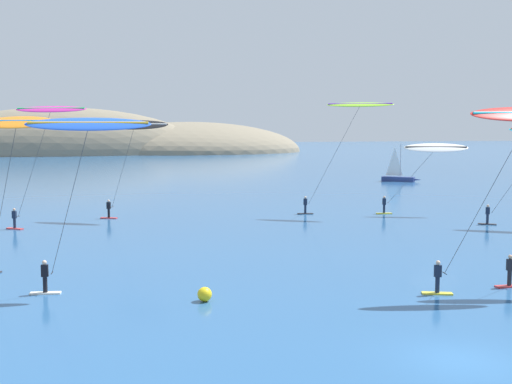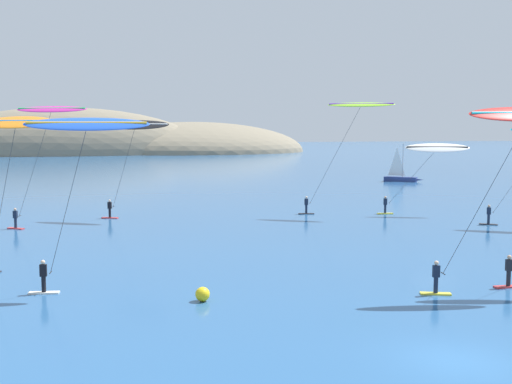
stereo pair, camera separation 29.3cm
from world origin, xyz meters
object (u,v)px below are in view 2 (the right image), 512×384
Objects in this scene: kitesurfer_black at (134,130)px; kitesurfer_orange at (14,134)px; sailboat_near at (403,177)px; kitesurfer_white at (433,152)px; kitesurfer_blue at (83,138)px; kitesurfer_lime at (356,113)px; kitesurfer_magenta at (48,119)px; marker_buoy at (203,294)px.

kitesurfer_black is 21.51m from kitesurfer_orange.
kitesurfer_white reaches higher than sailboat_near.
kitesurfer_orange is (-4.07, 4.93, 0.15)m from kitesurfer_blue.
kitesurfer_white is at bearing -5.63° from kitesurfer_lime.
kitesurfer_blue is at bearing -79.06° from kitesurfer_magenta.
kitesurfer_magenta reaches higher than sailboat_near.
kitesurfer_lime reaches higher than kitesurfer_black.
kitesurfer_black is (-39.96, -31.77, 7.35)m from sailboat_near.
kitesurfer_lime is at bearing 34.66° from kitesurfer_orange.
kitesurfer_white is (7.37, -0.73, -3.63)m from kitesurfer_lime.
kitesurfer_black is 27.69m from kitesurfer_white.
kitesurfer_orange reaches higher than sailboat_near.
sailboat_near is 8.14× the size of marker_buoy.
kitesurfer_black is at bearing 174.79° from kitesurfer_white.
kitesurfer_lime is 32.78m from kitesurfer_orange.
sailboat_near is at bearing 38.49° from kitesurfer_black.
kitesurfer_magenta is at bearing -143.74° from kitesurfer_black.
kitesurfer_magenta is 20.84m from kitesurfer_blue.
kitesurfer_blue is at bearing -126.78° from sailboat_near.
kitesurfer_black is 8.34m from kitesurfer_magenta.
kitesurfer_black is 0.89× the size of kitesurfer_magenta.
sailboat_near is 71.66m from kitesurfer_blue.
kitesurfer_lime is at bearing 45.84° from kitesurfer_blue.
kitesurfer_magenta is 15.53m from kitesurfer_orange.
kitesurfer_white is 36.10m from marker_buoy.
kitesurfer_lime is (20.13, -1.78, 1.53)m from kitesurfer_black.
kitesurfer_orange is at bearing -145.34° from kitesurfer_lime.
kitesurfer_blue is at bearing -96.16° from kitesurfer_black.
kitesurfer_black is at bearing -141.51° from sailboat_near.
kitesurfer_white is 38.74m from kitesurfer_orange.
kitesurfer_magenta reaches higher than kitesurfer_blue.
kitesurfer_magenta reaches higher than marker_buoy.
kitesurfer_black is at bearing 83.84° from kitesurfer_blue.
marker_buoy is at bearing -123.29° from kitesurfer_lime.
kitesurfer_magenta is (-6.68, -4.90, 0.91)m from kitesurfer_black.
kitesurfer_magenta is at bearing -176.00° from kitesurfer_white.
sailboat_near is at bearing 38.18° from kitesurfer_magenta.
kitesurfer_black is 0.84× the size of kitesurfer_lime.
kitesurfer_orange is (-46.76, -52.18, 7.29)m from sailboat_near.
marker_buoy is at bearing -39.23° from kitesurfer_orange.
marker_buoy is (9.46, -23.32, -8.55)m from kitesurfer_magenta.
kitesurfer_magenta is 1.11× the size of kitesurfer_orange.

